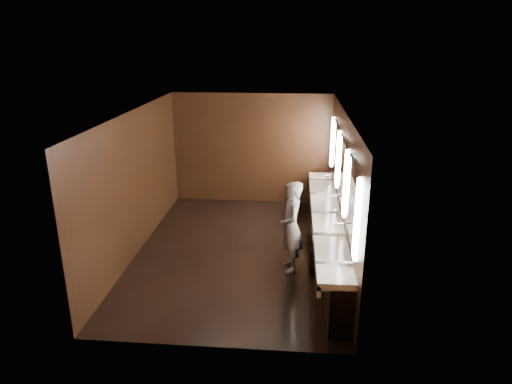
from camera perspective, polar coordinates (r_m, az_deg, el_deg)
floor at (r=9.31m, az=-2.28°, el=-7.41°), size 6.00×6.00×0.00m
ceiling at (r=8.44m, az=-2.53°, el=9.86°), size 4.00×6.00×0.02m
wall_back at (r=11.64m, az=-0.53°, el=5.41°), size 4.00×0.02×2.80m
wall_front at (r=6.03m, az=-6.02°, el=-8.12°), size 4.00×0.02×2.80m
wall_left at (r=9.24m, az=-14.80°, el=1.11°), size 0.02×6.00×2.80m
wall_right at (r=8.76m, az=10.70°, el=0.43°), size 0.02×6.00×2.80m
sink_counter at (r=9.06m, az=9.05°, el=-4.96°), size 0.55×5.40×1.01m
mirror_band at (r=8.65m, az=10.71°, el=2.63°), size 0.06×5.03×1.15m
person at (r=8.30m, az=4.43°, el=-4.38°), size 0.49×0.67×1.71m
trash_bin at (r=8.46m, az=7.80°, el=-8.55°), size 0.34×0.34×0.50m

